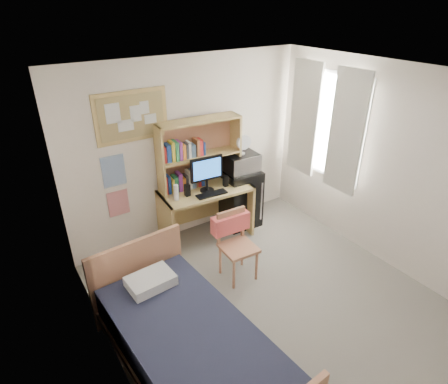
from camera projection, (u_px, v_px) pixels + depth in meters
floor at (280, 310)px, 4.36m from camera, size 3.60×4.20×0.02m
ceiling at (301, 82)px, 3.15m from camera, size 3.60×4.20×0.02m
wall_back at (189, 150)px, 5.31m from camera, size 3.60×0.04×2.60m
wall_left at (113, 280)px, 2.88m from camera, size 0.04×4.20×2.60m
wall_right at (398, 173)px, 4.63m from camera, size 0.04×4.20×2.60m
window_unit at (325, 125)px, 5.35m from camera, size 0.10×1.40×1.70m
curtain_left at (346, 133)px, 5.04m from camera, size 0.04×0.55×1.70m
curtain_right at (304, 119)px, 5.63m from camera, size 0.04×0.55×1.70m
bulletin_board at (132, 116)px, 4.63m from camera, size 0.94×0.03×0.64m
poster_wave at (114, 171)px, 4.79m from camera, size 0.30×0.01×0.42m
poster_japan at (118, 203)px, 5.01m from camera, size 0.28×0.01×0.36m
desk at (206, 213)px, 5.50m from camera, size 1.34×0.74×0.81m
desk_chair at (238, 247)px, 4.67m from camera, size 0.48×0.48×0.91m
mini_fridge at (240, 197)px, 5.83m from camera, size 0.57×0.57×0.92m
bed at (191, 353)px, 3.49m from camera, size 1.19×2.17×0.58m
hutch at (199, 154)px, 5.20m from camera, size 1.21×0.38×0.98m
monitor at (207, 174)px, 5.14m from camera, size 0.48×0.07×0.51m
keyboard at (212, 194)px, 5.15m from camera, size 0.45×0.17×0.02m
speaker_left at (187, 190)px, 5.09m from camera, size 0.07×0.07×0.17m
speaker_right at (226, 181)px, 5.36m from camera, size 0.07×0.07×0.16m
water_bottle at (176, 193)px, 4.97m from camera, size 0.07×0.07×0.22m
hoodie at (230, 223)px, 4.71m from camera, size 0.51×0.18×0.24m
microwave at (241, 163)px, 5.54m from camera, size 0.49×0.39×0.27m
desk_fan at (242, 145)px, 5.41m from camera, size 0.23×0.23×0.27m
pillow at (151, 281)px, 3.86m from camera, size 0.49×0.36×0.11m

